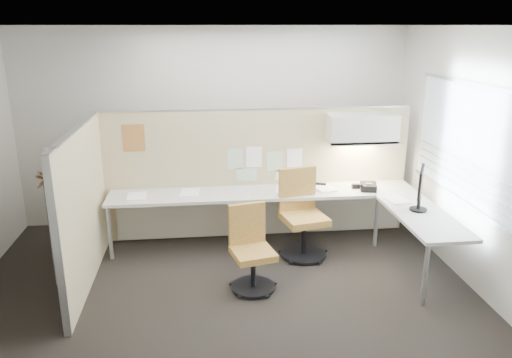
{
  "coord_description": "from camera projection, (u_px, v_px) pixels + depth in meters",
  "views": [
    {
      "loc": [
        -0.2,
        -4.82,
        2.81
      ],
      "look_at": [
        0.44,
        0.8,
        1.05
      ],
      "focal_mm": 35.0,
      "sensor_mm": 36.0,
      "label": 1
    }
  ],
  "objects": [
    {
      "name": "floor",
      "position": [
        224.0,
        295.0,
        5.43
      ],
      "size": [
        5.5,
        4.5,
        0.01
      ],
      "primitive_type": "cube",
      "color": "black",
      "rests_on": "ground"
    },
    {
      "name": "ceiling",
      "position": [
        218.0,
        25.0,
        4.6
      ],
      "size": [
        5.5,
        4.5,
        0.01
      ],
      "primitive_type": "cube",
      "color": "white",
      "rests_on": "wall_back"
    },
    {
      "name": "wall_back",
      "position": [
        214.0,
        127.0,
        7.15
      ],
      "size": [
        5.5,
        0.02,
        2.8
      ],
      "primitive_type": "cube",
      "color": "beige",
      "rests_on": "ground"
    },
    {
      "name": "wall_front",
      "position": [
        240.0,
        279.0,
        2.88
      ],
      "size": [
        5.5,
        0.02,
        2.8
      ],
      "primitive_type": "cube",
      "color": "beige",
      "rests_on": "ground"
    },
    {
      "name": "wall_right",
      "position": [
        480.0,
        163.0,
        5.31
      ],
      "size": [
        0.02,
        4.5,
        2.8
      ],
      "primitive_type": "cube",
      "color": "beige",
      "rests_on": "ground"
    },
    {
      "name": "window_pane",
      "position": [
        479.0,
        149.0,
        5.26
      ],
      "size": [
        0.01,
        2.8,
        1.3
      ],
      "primitive_type": "cube",
      "color": "#9CABB5",
      "rests_on": "wall_right"
    },
    {
      "name": "partition_back",
      "position": [
        257.0,
        174.0,
        6.75
      ],
      "size": [
        4.1,
        0.06,
        1.75
      ],
      "primitive_type": "cube",
      "color": "tan",
      "rests_on": "floor"
    },
    {
      "name": "partition_left",
      "position": [
        84.0,
        208.0,
        5.48
      ],
      "size": [
        0.06,
        2.2,
        1.75
      ],
      "primitive_type": "cube",
      "color": "tan",
      "rests_on": "floor"
    },
    {
      "name": "desk",
      "position": [
        291.0,
        204.0,
        6.42
      ],
      "size": [
        4.0,
        2.07,
        0.73
      ],
      "color": "beige",
      "rests_on": "floor"
    },
    {
      "name": "overhead_bin",
      "position": [
        362.0,
        129.0,
        6.5
      ],
      "size": [
        0.9,
        0.36,
        0.38
      ],
      "primitive_type": "cube",
      "color": "beige",
      "rests_on": "partition_back"
    },
    {
      "name": "task_light_strip",
      "position": [
        361.0,
        144.0,
        6.57
      ],
      "size": [
        0.6,
        0.06,
        0.02
      ],
      "primitive_type": "cube",
      "color": "#FFEABF",
      "rests_on": "overhead_bin"
    },
    {
      "name": "pinned_papers",
      "position": [
        264.0,
        163.0,
        6.67
      ],
      "size": [
        1.01,
        0.0,
        0.47
      ],
      "color": "#8CBF8C",
      "rests_on": "partition_back"
    },
    {
      "name": "poster",
      "position": [
        134.0,
        138.0,
        6.38
      ],
      "size": [
        0.28,
        0.0,
        0.35
      ],
      "primitive_type": "cube",
      "color": "orange",
      "rests_on": "partition_back"
    },
    {
      "name": "chair_left",
      "position": [
        251.0,
        251.0,
        5.47
      ],
      "size": [
        0.52,
        0.53,
        0.93
      ],
      "rotation": [
        0.0,
        0.0,
        0.22
      ],
      "color": "black",
      "rests_on": "floor"
    },
    {
      "name": "chair_right",
      "position": [
        302.0,
        217.0,
        6.24
      ],
      "size": [
        0.6,
        0.62,
        1.09
      ],
      "rotation": [
        0.0,
        0.0,
        0.21
      ],
      "color": "black",
      "rests_on": "floor"
    },
    {
      "name": "monitor",
      "position": [
        420.0,
        187.0,
        5.73
      ],
      "size": [
        0.25,
        0.44,
        0.51
      ],
      "rotation": [
        0.0,
        0.0,
        1.09
      ],
      "color": "black",
      "rests_on": "desk"
    },
    {
      "name": "phone",
      "position": [
        368.0,
        187.0,
        6.5
      ],
      "size": [
        0.25,
        0.23,
        0.12
      ],
      "rotation": [
        0.0,
        0.0,
        -0.24
      ],
      "color": "black",
      "rests_on": "desk"
    },
    {
      "name": "stapler",
      "position": [
        321.0,
        185.0,
        6.68
      ],
      "size": [
        0.15,
        0.09,
        0.05
      ],
      "primitive_type": "cube",
      "rotation": [
        0.0,
        0.0,
        -0.35
      ],
      "color": "black",
      "rests_on": "desk"
    },
    {
      "name": "tape_dispenser",
      "position": [
        356.0,
        186.0,
        6.6
      ],
      "size": [
        0.1,
        0.06,
        0.06
      ],
      "primitive_type": "cube",
      "rotation": [
        0.0,
        0.0,
        0.01
      ],
      "color": "black",
      "rests_on": "desk"
    },
    {
      "name": "coat_hook",
      "position": [
        47.0,
        186.0,
        4.46
      ],
      "size": [
        0.18,
        0.43,
        1.31
      ],
      "color": "silver",
      "rests_on": "partition_left"
    },
    {
      "name": "paper_stack_0",
      "position": [
        137.0,
        197.0,
        6.25
      ],
      "size": [
        0.24,
        0.31,
        0.03
      ],
      "primitive_type": "cube",
      "rotation": [
        0.0,
        0.0,
        0.05
      ],
      "color": "white",
      "rests_on": "desk"
    },
    {
      "name": "paper_stack_1",
      "position": [
        189.0,
        193.0,
        6.41
      ],
      "size": [
        0.26,
        0.33,
        0.02
      ],
      "primitive_type": "cube",
      "rotation": [
        0.0,
        0.0,
        -0.12
      ],
      "color": "white",
      "rests_on": "desk"
    },
    {
      "name": "paper_stack_2",
      "position": [
        285.0,
        190.0,
        6.51
      ],
      "size": [
        0.27,
        0.33,
        0.02
      ],
      "primitive_type": "cube",
      "rotation": [
        0.0,
        0.0,
        -0.14
      ],
      "color": "white",
      "rests_on": "desk"
    },
    {
      "name": "paper_stack_3",
      "position": [
        325.0,
        188.0,
        6.57
      ],
      "size": [
        0.29,
        0.34,
        0.03
      ],
      "primitive_type": "cube",
      "rotation": [
        0.0,
        0.0,
        0.21
      ],
      "color": "white",
      "rests_on": "desk"
    },
    {
      "name": "paper_stack_4",
      "position": [
        397.0,
        200.0,
        6.15
      ],
      "size": [
        0.27,
        0.33,
        0.02
      ],
      "primitive_type": "cube",
      "rotation": [
        0.0,
        0.0,
        0.13
      ],
      "color": "white",
      "rests_on": "desk"
    }
  ]
}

